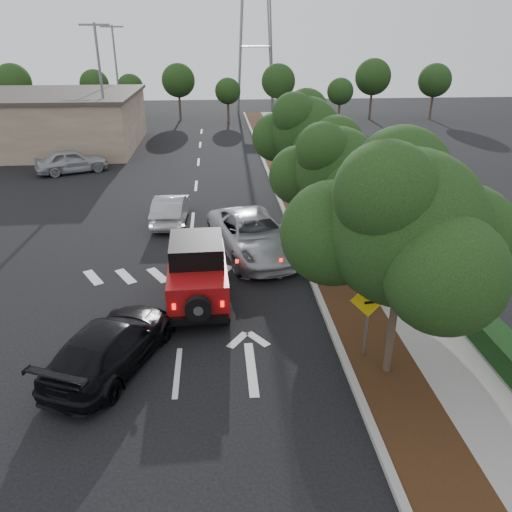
{
  "coord_description": "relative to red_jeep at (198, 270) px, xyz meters",
  "views": [
    {
      "loc": [
        1.22,
        -11.12,
        8.37
      ],
      "look_at": [
        2.38,
        3.0,
        2.01
      ],
      "focal_mm": 35.0,
      "sensor_mm": 36.0,
      "label": 1
    }
  ],
  "objects": [
    {
      "name": "parked_suv",
      "position": [
        -8.61,
        17.82,
        -0.34
      ],
      "size": [
        4.85,
        3.47,
        1.53
      ],
      "primitive_type": "imported",
      "rotation": [
        0.0,
        0.0,
        1.99
      ],
      "color": "#A3A5AB",
      "rests_on": "ground"
    },
    {
      "name": "light_pole_a",
      "position": [
        -6.99,
        22.01,
        -1.11
      ],
      "size": [
        2.0,
        0.22,
        9.0
      ],
      "primitive_type": null,
      "color": "slate",
      "rests_on": "ground"
    },
    {
      "name": "black_suv_oncoming",
      "position": [
        -2.24,
        -3.54,
        -0.43
      ],
      "size": [
        3.56,
        5.08,
        1.36
      ],
      "primitive_type": "imported",
      "rotation": [
        0.0,
        0.0,
        2.75
      ],
      "color": "black",
      "rests_on": "ground"
    },
    {
      "name": "light_pole_b",
      "position": [
        -7.99,
        34.01,
        -1.11
      ],
      "size": [
        2.0,
        0.22,
        9.0
      ],
      "primitive_type": null,
      "color": "slate",
      "rests_on": "ground"
    },
    {
      "name": "silver_suv_ahead",
      "position": [
        2.17,
        3.77,
        -0.29
      ],
      "size": [
        4.1,
        6.38,
        1.64
      ],
      "primitive_type": "imported",
      "rotation": [
        0.0,
        0.0,
        0.25
      ],
      "color": "#ABADB3",
      "rests_on": "ground"
    },
    {
      "name": "sidewalk",
      "position": [
        7.01,
        8.01,
        -1.05
      ],
      "size": [
        2.0,
        70.0,
        0.12
      ],
      "primitive_type": "cube",
      "color": "gray",
      "rests_on": "ground"
    },
    {
      "name": "street_tree_near",
      "position": [
        5.11,
        -4.49,
        -1.11
      ],
      "size": [
        3.8,
        3.8,
        5.92
      ],
      "primitive_type": null,
      "color": "black",
      "rests_on": "ground"
    },
    {
      "name": "red_jeep",
      "position": [
        0.0,
        0.0,
        0.0
      ],
      "size": [
        2.03,
        4.32,
        2.18
      ],
      "rotation": [
        0.0,
        0.0,
        0.03
      ],
      "color": "black",
      "rests_on": "ground"
    },
    {
      "name": "street_tree_far",
      "position": [
        5.11,
        9.01,
        -1.11
      ],
      "size": [
        3.4,
        3.4,
        5.62
      ],
      "primitive_type": null,
      "color": "black",
      "rests_on": "ground"
    },
    {
      "name": "terracotta_planter",
      "position": [
        6.39,
        -0.88,
        -0.29
      ],
      "size": [
        0.69,
        0.69,
        1.21
      ],
      "rotation": [
        0.0,
        0.0,
        -0.02
      ],
      "color": "brown",
      "rests_on": "ground"
    },
    {
      "name": "street_tree_mid",
      "position": [
        5.11,
        2.51,
        -1.11
      ],
      "size": [
        3.2,
        3.2,
        5.32
      ],
      "primitive_type": null,
      "color": "black",
      "rests_on": "ground"
    },
    {
      "name": "planting_strip",
      "position": [
        5.11,
        8.01,
        -1.05
      ],
      "size": [
        1.8,
        70.0,
        0.12
      ],
      "primitive_type": "cube",
      "color": "black",
      "rests_on": "ground"
    },
    {
      "name": "hedge",
      "position": [
        8.41,
        8.01,
        -0.71
      ],
      "size": [
        0.8,
        70.0,
        0.8
      ],
      "primitive_type": "cube",
      "color": "black",
      "rests_on": "ground"
    },
    {
      "name": "speed_hump_sign",
      "position": [
        4.69,
        -3.78,
        0.52
      ],
      "size": [
        1.1,
        0.17,
        2.35
      ],
      "rotation": [
        0.0,
        0.0,
        0.13
      ],
      "color": "slate",
      "rests_on": "ground"
    },
    {
      "name": "ground",
      "position": [
        -0.49,
        -3.99,
        -1.11
      ],
      "size": [
        120.0,
        120.0,
        0.0
      ],
      "primitive_type": "plane",
      "color": "black",
      "rests_on": "ground"
    },
    {
      "name": "transmission_tower",
      "position": [
        5.51,
        44.01,
        -1.11
      ],
      "size": [
        7.0,
        4.0,
        28.0
      ],
      "primitive_type": null,
      "color": "slate",
      "rests_on": "ground"
    },
    {
      "name": "silver_sedan_oncoming",
      "position": [
        -1.49,
        7.79,
        -0.43
      ],
      "size": [
        1.66,
        4.17,
        1.35
      ],
      "primitive_type": "imported",
      "rotation": [
        0.0,
        0.0,
        3.09
      ],
      "color": "#979A9E",
      "rests_on": "ground"
    },
    {
      "name": "curb",
      "position": [
        4.11,
        8.01,
        -1.03
      ],
      "size": [
        0.2,
        70.0,
        0.15
      ],
      "primitive_type": "cube",
      "color": "#9E9B93",
      "rests_on": "ground"
    }
  ]
}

